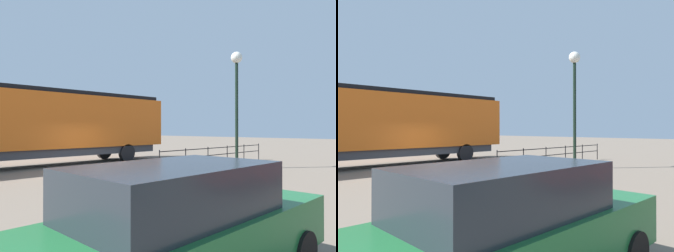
% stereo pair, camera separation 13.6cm
% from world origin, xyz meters
% --- Properties ---
extents(ground_plane, '(120.00, 120.00, 0.00)m').
position_xyz_m(ground_plane, '(0.00, 0.00, 0.00)').
color(ground_plane, '#756656').
extents(locomotive, '(2.83, 16.09, 4.26)m').
position_xyz_m(locomotive, '(-3.81, -0.98, 2.37)').
color(locomotive, orange).
rests_on(locomotive, ground_plane).
extents(parked_car_green, '(1.81, 4.56, 1.65)m').
position_xyz_m(parked_car_green, '(11.06, -6.23, 0.85)').
color(parked_car_green, '#1E6633').
rests_on(parked_car_green, ground_plane).
extents(lamp_post, '(0.59, 0.59, 6.11)m').
position_xyz_m(lamp_post, '(4.47, 5.29, 4.59)').
color(lamp_post, black).
rests_on(lamp_post, ground_plane).
extents(platform_fence, '(0.05, 9.38, 1.07)m').
position_xyz_m(platform_fence, '(2.75, 6.01, 0.70)').
color(platform_fence, black).
rests_on(platform_fence, ground_plane).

